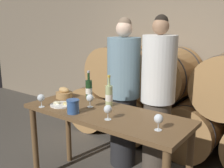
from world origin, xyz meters
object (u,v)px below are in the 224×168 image
wine_glass_left (90,98)px  wine_glass_center (108,110)px  wine_glass_right (159,119)px  wine_bottle_red (89,89)px  bread_basket (64,94)px  cheese_plate (62,105)px  blue_crock (73,106)px  wine_bottle_white (109,95)px  person_left (123,94)px  wine_glass_far_left (41,98)px  person_right (158,99)px  tasting_table (104,125)px

wine_glass_left → wine_glass_center: (0.36, -0.17, 0.00)m
wine_glass_center → wine_glass_right: size_ratio=1.00×
wine_glass_right → wine_bottle_red: bearing=161.5°
bread_basket → cheese_plate: size_ratio=0.79×
blue_crock → wine_glass_right: size_ratio=0.99×
wine_glass_center → wine_bottle_white: bearing=125.9°
cheese_plate → wine_glass_center: bearing=-3.2°
wine_glass_right → person_left: bearing=139.2°
person_left → wine_glass_far_left: 0.96m
person_right → bread_basket: person_right is taller
wine_bottle_white → blue_crock: 0.40m
bread_basket → cheese_plate: 0.29m
blue_crock → bread_basket: bearing=145.4°
bread_basket → wine_glass_center: wine_glass_center is taller
tasting_table → blue_crock: bearing=-135.8°
wine_bottle_red → cheese_plate: 0.38m
person_left → wine_bottle_white: (0.11, -0.43, 0.10)m
person_right → bread_basket: bearing=-151.8°
tasting_table → wine_glass_far_left: bearing=-156.4°
wine_bottle_red → wine_glass_right: (1.04, -0.35, -0.01)m
blue_crock → wine_glass_center: (0.36, 0.06, 0.02)m
person_right → wine_glass_right: 0.78m
bread_basket → cheese_plate: bread_basket is taller
cheese_plate → wine_glass_left: (0.27, 0.13, 0.08)m
person_left → bread_basket: size_ratio=9.55×
bread_basket → wine_glass_right: (1.28, -0.20, 0.05)m
person_left → tasting_table: bearing=-72.6°
wine_bottle_white → blue_crock: bearing=-109.5°
person_left → wine_glass_right: size_ratio=13.26×
bread_basket → wine_glass_right: size_ratio=1.39×
tasting_table → cheese_plate: cheese_plate is taller
blue_crock → bread_basket: size_ratio=0.71×
cheese_plate → wine_glass_far_left: (-0.12, -0.16, 0.08)m
wine_bottle_white → wine_glass_left: (-0.13, -0.15, -0.02)m
blue_crock → bread_basket: blue_crock is taller
wine_glass_far_left → wine_glass_left: size_ratio=1.00×
blue_crock → bread_basket: 0.55m
wine_glass_right → wine_bottle_white: bearing=159.1°
wine_glass_right → wine_glass_far_left: bearing=-171.8°
wine_glass_left → wine_glass_center: size_ratio=1.00×
person_right → wine_glass_left: (-0.46, -0.58, 0.07)m
person_left → wine_glass_center: 0.82m
wine_bottle_red → cheese_plate: size_ratio=1.35×
wine_bottle_red → cheese_plate: bearing=-98.2°
person_right → wine_glass_left: person_right is taller
person_left → blue_crock: (-0.02, -0.81, 0.06)m
wine_bottle_white → wine_glass_right: size_ratio=2.39×
wine_bottle_red → wine_glass_right: wine_bottle_red is taller
blue_crock → wine_glass_left: bearing=88.7°
person_left → wine_glass_center: (0.34, -0.75, 0.08)m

